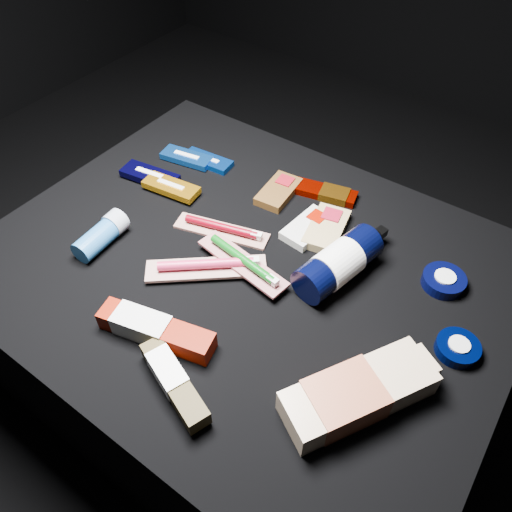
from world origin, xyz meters
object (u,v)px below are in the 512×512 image
Objects in this scene: bodywash_bottle at (356,394)px; toothpaste_carton_red at (151,329)px; lotion_bottle at (338,263)px; deodorant_stick at (102,235)px.

toothpaste_carton_red is at bearing -135.12° from bodywash_bottle.
bodywash_bottle is 1.19× the size of toothpaste_carton_red.
deodorant_stick is at bearing -143.46° from lotion_bottle.
lotion_bottle is 1.93× the size of deodorant_stick.
bodywash_bottle is 2.07× the size of deodorant_stick.
lotion_bottle reaches higher than bodywash_bottle.
lotion_bottle reaches higher than toothpaste_carton_red.
bodywash_bottle is at bearing 1.24° from toothpaste_carton_red.
toothpaste_carton_red is (0.23, -0.10, -0.00)m from deodorant_stick.
deodorant_stick is at bearing -151.44° from bodywash_bottle.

